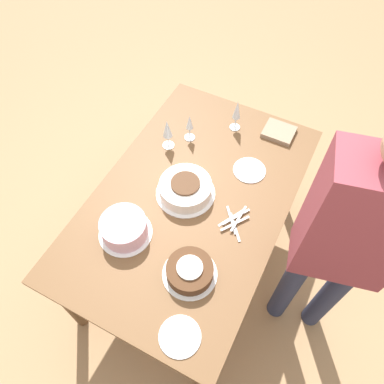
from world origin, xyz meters
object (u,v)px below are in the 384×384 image
Objects in this scene: wine_glass_near at (237,111)px; wine_glass_extra at (190,124)px; person_cutting at (348,239)px; cake_back_decorated at (124,228)px; cake_center_white at (185,189)px; cake_front_chocolate at (190,271)px; wine_glass_far at (167,130)px.

wine_glass_extra is at bearing 134.35° from wine_glass_near.
person_cutting reaches higher than wine_glass_near.
cake_back_decorated is at bearing -179.27° from wine_glass_extra.
cake_center_white is 0.41m from wine_glass_extra.
wine_glass_near is 0.99m from person_cutting.
wine_glass_extra is at bearing 27.30° from cake_front_chocolate.
wine_glass_far is at bearing 8.65° from cake_back_decorated.
cake_front_chocolate is at bearing -143.79° from wine_glass_far.
wine_glass_extra is (0.11, -0.08, -0.02)m from wine_glass_far.
wine_glass_far is 0.14m from wine_glass_extra.
cake_back_decorated is 1.34× the size of wine_glass_far.
wine_glass_near is at bearing 11.15° from cake_front_chocolate.
wine_glass_far is at bearing 36.21° from cake_front_chocolate.
person_cutting reaches higher than cake_front_chocolate.
person_cutting is (-0.06, -0.80, 0.23)m from cake_center_white.
person_cutting reaches higher than wine_glass_extra.
wine_glass_extra is (-0.20, 0.20, -0.02)m from wine_glass_near.
cake_back_decorated is 0.72m from wine_glass_extra.
cake_back_decorated is at bearing -171.35° from wine_glass_far.
wine_glass_near is (0.97, 0.19, 0.10)m from cake_front_chocolate.
cake_center_white is at bearing -17.26° from person_cutting.
wine_glass_extra is 0.11× the size of person_cutting.
cake_back_decorated is 0.16× the size of person_cutting.
cake_front_chocolate is 0.99m from wine_glass_near.
cake_front_chocolate is 0.39m from cake_back_decorated.
wine_glass_near reaches higher than cake_back_decorated.
cake_back_decorated is at bearing 168.00° from wine_glass_near.
wine_glass_far is 1.10m from person_cutting.
wine_glass_extra reaches higher than cake_front_chocolate.
wine_glass_far is (-0.31, 0.29, -0.00)m from wine_glass_near.
person_cutting is at bearing -129.82° from wine_glass_near.
cake_front_chocolate is (-0.40, -0.23, -0.01)m from cake_center_white.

